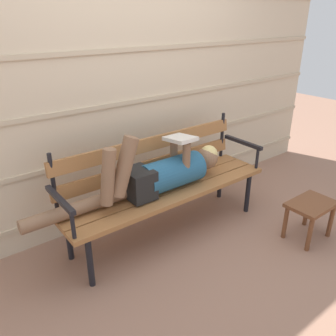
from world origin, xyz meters
The scene contains 5 objects.
ground_plane centered at (0.00, 0.00, 0.00)m, with size 12.00×12.00×0.00m, color #936B56.
house_siding centered at (0.00, 0.67, 1.27)m, with size 4.94×0.08×2.53m.
park_bench centered at (0.00, 0.21, 0.48)m, with size 1.84×0.48×0.87m.
reclining_person centered at (-0.09, 0.14, 0.59)m, with size 1.68×0.25×0.55m.
footstool centered at (0.89, -0.63, 0.26)m, with size 0.40×0.28×0.33m.
Camera 1 is at (-1.52, -1.84, 1.74)m, focal length 36.65 mm.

